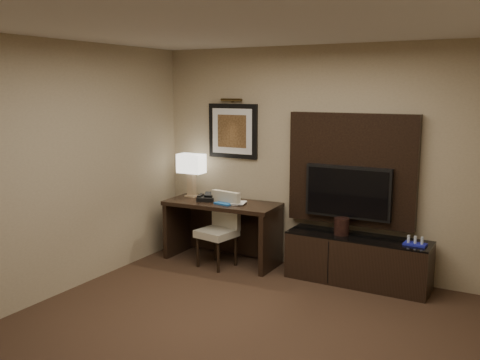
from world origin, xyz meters
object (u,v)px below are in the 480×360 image
Objects in this scene: desk at (222,232)px; desk_chair at (217,232)px; credenza at (357,260)px; ice_bucket at (342,226)px; tv at (348,192)px; table_lamp at (191,174)px; minibar_tray at (415,241)px; desk_phone at (206,197)px.

desk is 1.66× the size of desk_chair.
ice_bucket is at bearing -173.54° from credenza.
credenza is at bearing -38.27° from tv.
table_lamp is 2.14m from ice_bucket.
minibar_tray is at bearing 14.99° from desk_chair.
desk is at bearing -9.49° from desk_phone.
desk is 1.45× the size of tv.
tv reaches higher than desk_chair.
desk is at bearing -178.86° from ice_bucket.
credenza is 0.78m from tv.
desk_chair is at bearing -170.95° from ice_bucket.
table_lamp is 3.20× the size of ice_bucket.
credenza is 2.61× the size of table_lamp.
desk_phone is (-1.79, -0.22, -0.19)m from tv.
desk reaches higher than credenza.
desk_chair is 0.92m from table_lamp.
minibar_tray is at bearing -16.34° from desk_phone.
tv is 0.93m from minibar_tray.
desk reaches higher than minibar_tray.
credenza is at bearing -14.88° from desk_phone.
credenza is at bearing -1.00° from desk.
desk_chair is at bearing -165.31° from tv.
ice_bucket is at bearing -94.00° from tv.
desk_chair is at bearing -28.63° from table_lamp.
desk_phone reaches higher than minibar_tray.
tv is at bearing 24.29° from desk_chair.
minibar_tray is (2.91, -0.09, -0.49)m from table_lamp.
desk_phone is (-0.26, 0.18, 0.39)m from desk_chair.
table_lamp is at bearing 178.03° from ice_bucket.
table_lamp reaches higher than desk_chair.
table_lamp is 2.95m from minibar_tray.
desk_phone is (0.31, -0.13, -0.25)m from table_lamp.
desk_chair is at bearing -174.62° from minibar_tray.
desk_chair is at bearing -51.96° from desk_phone.
tv is at bearing 167.36° from minibar_tray.
desk_phone is 1.12× the size of ice_bucket.
credenza is 1.85× the size of desk_chair.
desk_chair is 1.55m from ice_bucket.
minibar_tray reaches higher than credenza.
desk_chair reaches higher than credenza.
desk is 1.71m from tv.
desk_phone is (-1.97, -0.08, 0.55)m from credenza.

